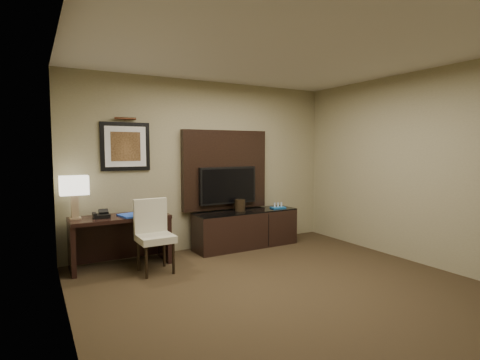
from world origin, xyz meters
TOP-DOWN VIEW (x-y plane):
  - floor at (0.00, 0.00)m, footprint 4.50×5.00m
  - ceiling at (0.00, 0.00)m, footprint 4.50×5.00m
  - wall_back at (0.00, 2.50)m, footprint 4.50×0.01m
  - wall_left at (-2.25, 0.00)m, footprint 0.01×5.00m
  - wall_right at (2.25, 0.00)m, footprint 0.01×5.00m
  - desk at (-1.47, 2.15)m, footprint 1.31×0.58m
  - credenza at (0.54, 2.17)m, footprint 1.76×0.52m
  - tv_wall_panel at (0.30, 2.44)m, footprint 1.50×0.12m
  - tv at (0.30, 2.34)m, footprint 1.00×0.08m
  - artwork at (-1.30, 2.48)m, footprint 0.70×0.04m
  - picture_light at (-1.30, 2.44)m, footprint 0.04×0.04m
  - desk_chair at (-1.13, 1.64)m, footprint 0.46×0.52m
  - table_lamp at (-2.03, 2.22)m, footprint 0.39×0.26m
  - desk_phone at (-1.71, 2.14)m, footprint 0.21×0.19m
  - blue_folder at (-1.34, 2.07)m, footprint 0.32×0.39m
  - book at (-1.32, 2.10)m, footprint 0.15×0.03m
  - ice_bucket at (0.44, 2.18)m, footprint 0.20×0.20m
  - minibar_tray at (1.16, 2.13)m, footprint 0.26×0.17m

SIDE VIEW (x-z plane):
  - floor at x=0.00m, z-range -0.01..0.00m
  - credenza at x=0.54m, z-range 0.00..0.60m
  - desk at x=-1.47m, z-range 0.00..0.70m
  - desk_chair at x=-1.13m, z-range 0.00..0.93m
  - minibar_tray at x=1.16m, z-range 0.60..0.69m
  - ice_bucket at x=0.44m, z-range 0.60..0.80m
  - blue_folder at x=-1.34m, z-range 0.70..0.72m
  - desk_phone at x=-1.71m, z-range 0.70..0.80m
  - book at x=-1.32m, z-range 0.70..0.90m
  - table_lamp at x=-2.03m, z-range 0.70..1.30m
  - tv at x=0.30m, z-range 0.72..1.32m
  - tv_wall_panel at x=0.30m, z-range 0.62..1.92m
  - wall_back at x=0.00m, z-range 0.00..2.70m
  - wall_left at x=-2.25m, z-range 0.00..2.70m
  - wall_right at x=2.25m, z-range 0.00..2.70m
  - artwork at x=-1.30m, z-range 1.30..2.00m
  - picture_light at x=-1.30m, z-range 1.90..2.20m
  - ceiling at x=0.00m, z-range 2.70..2.71m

